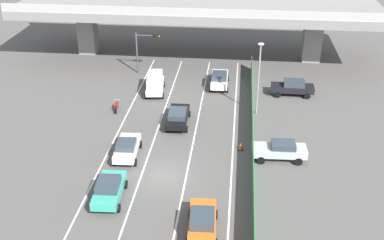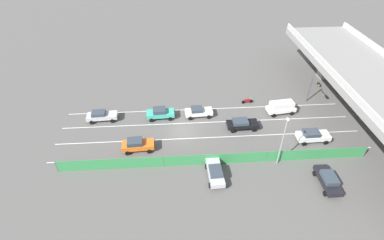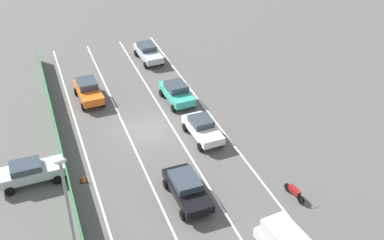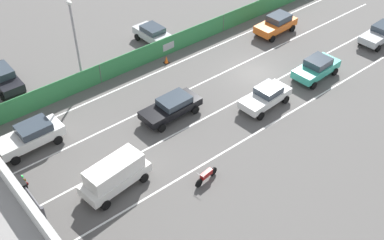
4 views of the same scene
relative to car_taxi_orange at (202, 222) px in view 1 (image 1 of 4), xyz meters
name	(u,v)px [view 1 (image 1 of 4)]	position (x,y,z in m)	size (l,w,h in m)	color
ground_plane	(164,176)	(-3.61, 6.32, -0.95)	(300.00, 300.00, 0.00)	#565451
lane_line_left_edge	(110,147)	(-8.94, 10.17, -0.94)	(0.14, 43.72, 0.01)	silver
lane_line_mid_left	(150,150)	(-5.39, 10.17, -0.94)	(0.14, 43.72, 0.01)	silver
lane_line_mid_right	(191,152)	(-1.84, 10.17, -0.94)	(0.14, 43.72, 0.01)	silver
lane_line_right_edge	(233,154)	(1.72, 10.17, -0.94)	(0.14, 43.72, 0.01)	silver
elevated_overpass	(197,10)	(-3.61, 34.03, 5.06)	(45.10, 11.89, 7.69)	gray
green_fence	(253,146)	(3.37, 10.17, -0.09)	(0.10, 39.82, 1.72)	#338447
car_taxi_orange	(202,222)	(0.00, 0.00, 0.00)	(2.18, 4.35, 1.74)	orange
car_hatchback_white	(127,148)	(-7.10, 8.86, -0.08)	(2.16, 4.34, 1.56)	silver
car_van_white	(155,83)	(-7.04, 22.01, 0.23)	(2.40, 4.63, 2.06)	silver
car_sedan_black	(178,116)	(-3.62, 15.03, -0.08)	(2.16, 4.66, 1.51)	black
car_sedan_white	(220,79)	(-0.20, 24.33, 0.00)	(2.09, 4.55, 1.71)	white
car_taxi_teal	(109,189)	(-7.06, 2.93, -0.03)	(2.23, 4.34, 1.68)	teal
motorcycle	(117,106)	(-10.15, 17.35, -0.49)	(0.60, 1.95, 0.93)	black
parked_wagon_silver	(280,150)	(5.62, 9.83, -0.06)	(4.55, 2.08, 1.58)	#B2B5B7
parked_sedan_dark	(293,87)	(7.71, 22.97, -0.02)	(4.53, 1.96, 1.69)	black
traffic_light	(145,45)	(-9.05, 27.44, 2.58)	(3.02, 0.41, 4.96)	#47474C
street_lamp	(259,72)	(3.81, 18.16, 3.48)	(0.60, 0.36, 7.32)	gray
traffic_cone	(240,146)	(2.35, 11.00, -0.64)	(0.47, 0.47, 0.65)	orange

